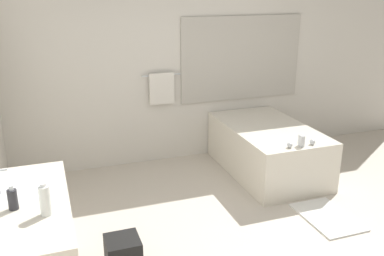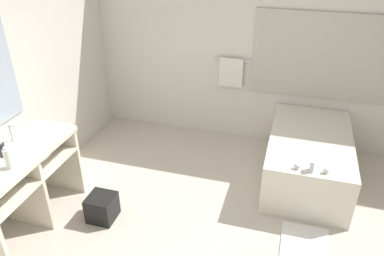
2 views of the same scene
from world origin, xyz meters
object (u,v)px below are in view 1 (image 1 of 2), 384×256
at_px(bathtub, 267,147).
at_px(soap_dispenser, 13,199).
at_px(waste_bin, 123,254).
at_px(water_bottle_1, 45,200).

xyz_separation_m(bathtub, soap_dispenser, (-2.77, -1.67, 0.62)).
bearing_deg(waste_bin, water_bottle_1, -137.19).
height_order(bathtub, soap_dispenser, soap_dispenser).
bearing_deg(soap_dispenser, bathtub, 31.13).
distance_m(water_bottle_1, soap_dispenser, 0.24).
height_order(water_bottle_1, waste_bin, water_bottle_1).
xyz_separation_m(bathtub, waste_bin, (-2.05, -1.32, -0.19)).
relative_size(soap_dispenser, waste_bin, 0.58).
xyz_separation_m(bathtub, water_bottle_1, (-2.58, -1.82, 0.65)).
relative_size(bathtub, waste_bin, 5.69).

